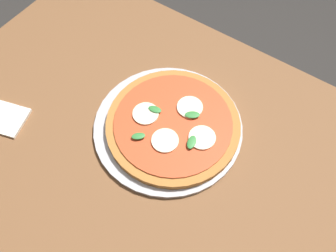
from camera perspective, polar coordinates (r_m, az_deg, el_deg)
ground_plane at (r=1.58m, az=-2.07°, el=-14.51°), size 6.00×6.00×0.00m
dining_table at (r=1.00m, az=-3.18°, el=-4.70°), size 1.19×0.84×0.73m
serving_tray at (r=0.90m, az=0.00°, el=-0.13°), size 0.38×0.38×0.01m
pizza at (r=0.89m, az=0.83°, el=0.26°), size 0.34×0.34×0.03m
napkin at (r=1.02m, az=-25.27°, el=1.30°), size 0.15×0.12×0.01m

